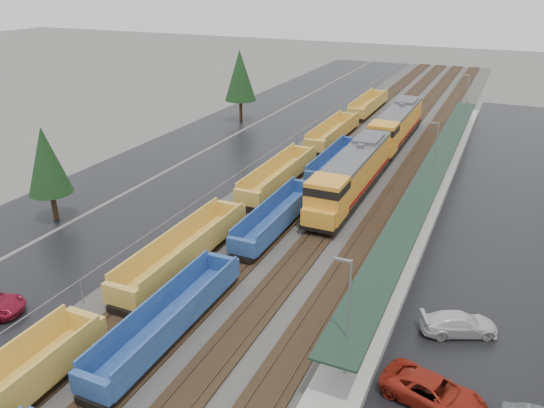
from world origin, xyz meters
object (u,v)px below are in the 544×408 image
Objects in this scene: locomotive_trail at (396,126)px; well_string_blue at (169,320)px; parked_car_east_b at (434,393)px; well_string_yellow at (239,208)px; locomotive_lead at (351,175)px; parked_car_east_c at (459,324)px.

well_string_blue is at bearing -94.81° from locomotive_trail.
parked_car_east_b is at bearing -75.21° from locomotive_trail.
well_string_yellow reaches higher than well_string_blue.
locomotive_lead is 3.85× the size of parked_car_east_b.
well_string_blue is at bearing -76.97° from well_string_yellow.
parked_car_east_b is (12.35, -46.77, -1.82)m from locomotive_trail.
well_string_blue is at bearing 107.81° from parked_car_east_b.
well_string_yellow is 22.92m from parked_car_east_c.
parked_car_east_c is at bearing -55.52° from locomotive_lead.
parked_car_east_b is 1.16× the size of parked_car_east_c.
parked_car_east_c is (0.52, 7.03, -0.08)m from parked_car_east_b.
locomotive_lead reaches higher than well_string_blue.
parked_car_east_b is at bearing -39.03° from well_string_yellow.
parked_car_east_c is (16.87, 7.82, -0.44)m from well_string_blue.
well_string_yellow is 17.74m from well_string_blue.
locomotive_lead and locomotive_trail have the same top height.
well_string_yellow reaches higher than parked_car_east_b.
well_string_yellow is 1.32× the size of well_string_blue.
parked_car_east_c is at bearing -24.40° from well_string_yellow.
well_string_yellow is (-8.00, -9.27, -1.37)m from locomotive_lead.
parked_car_east_c is (20.87, -9.46, -0.53)m from well_string_yellow.
parked_car_east_b is (12.35, -25.77, -1.82)m from locomotive_lead.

